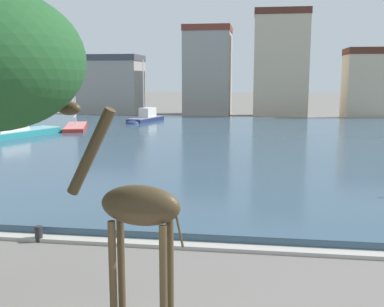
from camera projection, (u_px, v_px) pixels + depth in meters
harbor_water at (222, 142)px, 35.57m from camera, size 89.65×43.28×0.35m
quay_edge_coping at (167, 244)px, 14.22m from camera, size 89.65×0.50×0.12m
giraffe_statue at (134, 209)px, 9.54m from camera, size 2.75×0.87×4.81m
sailboat_teal at (22, 134)px, 37.65m from camera, size 4.96×9.41×6.47m
sailboat_navy at (144, 119)px, 50.03m from camera, size 3.20×6.46×6.93m
sailboat_red at (76, 128)px, 44.00m from camera, size 4.09×8.12×5.92m
mooring_bollard at (39, 234)px, 14.61m from camera, size 0.24×0.24×0.50m
townhouse_end_terrace at (111, 85)px, 62.62m from camera, size 8.28×6.09×8.01m
townhouse_corner_house at (208, 71)px, 61.89m from camera, size 6.16×6.54×11.70m
townhouse_wide_warehouse at (280, 64)px, 59.03m from camera, size 6.80×6.25×13.37m
townhouse_narrow_midrow at (368, 84)px, 56.52m from camera, size 5.64×5.23×8.57m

